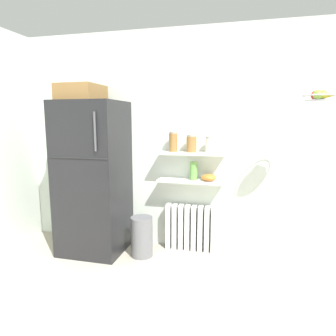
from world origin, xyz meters
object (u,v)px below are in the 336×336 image
at_px(trash_bin, 142,237).
at_px(hanging_fruit_basket, 319,96).
at_px(vase, 194,171).
at_px(refrigerator, 93,174).
at_px(shelf_bowl, 209,177).
at_px(storage_jar_1, 191,144).
at_px(storage_jar_0, 173,142).
at_px(storage_jar_2, 210,145).
at_px(radiator, 191,228).

bearing_deg(trash_bin, hanging_fruit_basket, -4.93).
height_order(trash_bin, hanging_fruit_basket, hanging_fruit_basket).
relative_size(vase, hanging_fruit_basket, 0.77).
bearing_deg(refrigerator, trash_bin, -3.87).
relative_size(vase, shelf_bowl, 1.23).
relative_size(storage_jar_1, trash_bin, 0.43).
distance_m(refrigerator, storage_jar_0, 1.02).
relative_size(storage_jar_0, shelf_bowl, 1.34).
bearing_deg(hanging_fruit_basket, vase, 160.34).
bearing_deg(trash_bin, storage_jar_1, 27.64).
xyz_separation_m(storage_jar_0, hanging_fruit_basket, (1.42, -0.42, 0.46)).
distance_m(storage_jar_1, shelf_bowl, 0.44).
bearing_deg(vase, storage_jar_1, 180.00).
height_order(storage_jar_0, storage_jar_1, storage_jar_0).
height_order(storage_jar_2, trash_bin, storage_jar_2).
relative_size(storage_jar_1, vase, 0.94).
bearing_deg(radiator, storage_jar_1, -90.00).
distance_m(radiator, storage_jar_2, 1.03).
bearing_deg(radiator, vase, -46.43).
bearing_deg(storage_jar_2, radiator, 172.00).
relative_size(refrigerator, storage_jar_1, 9.80).
distance_m(storage_jar_1, hanging_fruit_basket, 1.37).
xyz_separation_m(vase, hanging_fruit_basket, (1.18, -0.42, 0.79)).
height_order(storage_jar_2, hanging_fruit_basket, hanging_fruit_basket).
distance_m(storage_jar_0, hanging_fruit_basket, 1.55).
relative_size(shelf_bowl, hanging_fruit_basket, 0.62).
bearing_deg(vase, shelf_bowl, 0.00).
bearing_deg(hanging_fruit_basket, storage_jar_1, 160.77).
xyz_separation_m(storage_jar_2, shelf_bowl, (-0.01, -0.00, -0.37)).
relative_size(storage_jar_0, trash_bin, 0.50).
xyz_separation_m(radiator, storage_jar_2, (0.21, -0.03, 1.01)).
xyz_separation_m(storage_jar_0, trash_bin, (-0.31, -0.27, -1.08)).
relative_size(storage_jar_1, hanging_fruit_basket, 0.72).
bearing_deg(radiator, refrigerator, -166.98).
bearing_deg(storage_jar_2, shelf_bowl, -180.00).
relative_size(storage_jar_0, storage_jar_1, 1.17).
distance_m(radiator, shelf_bowl, 0.67).
distance_m(storage_jar_0, trash_bin, 1.15).
bearing_deg(shelf_bowl, vase, 180.00).
bearing_deg(radiator, trash_bin, -149.83).
relative_size(shelf_bowl, trash_bin, 0.37).
relative_size(radiator, storage_jar_1, 3.03).
bearing_deg(shelf_bowl, storage_jar_0, -180.00).
bearing_deg(trash_bin, shelf_bowl, 20.50).
distance_m(storage_jar_1, vase, 0.32).
distance_m(vase, shelf_bowl, 0.19).
bearing_deg(storage_jar_0, storage_jar_2, 0.00).
bearing_deg(refrigerator, radiator, 13.02).
xyz_separation_m(storage_jar_1, vase, (0.03, -0.00, -0.32)).
xyz_separation_m(storage_jar_1, trash_bin, (-0.52, -0.27, -1.06)).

